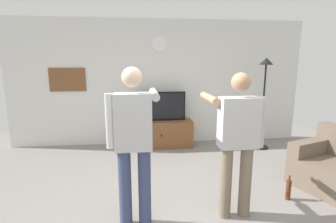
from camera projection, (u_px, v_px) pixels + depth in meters
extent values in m
plane|color=gray|center=(179.00, 218.00, 3.01)|extent=(8.40, 8.40, 0.00)
cube|color=silver|center=(159.00, 83.00, 5.62)|extent=(6.40, 0.10, 2.70)
cube|color=brown|center=(161.00, 134.00, 5.49)|extent=(1.35, 0.44, 0.57)
sphere|color=black|center=(162.00, 136.00, 5.25)|extent=(0.04, 0.04, 0.04)
cube|color=black|center=(160.00, 106.00, 5.42)|extent=(1.06, 0.06, 0.62)
cube|color=black|center=(161.00, 106.00, 5.39)|extent=(1.00, 0.01, 0.56)
cylinder|color=white|center=(159.00, 44.00, 5.40)|extent=(0.31, 0.03, 0.31)
cube|color=brown|center=(68.00, 80.00, 5.34)|extent=(0.74, 0.04, 0.49)
cylinder|color=black|center=(260.00, 147.00, 5.47)|extent=(0.32, 0.32, 0.03)
cylinder|color=black|center=(263.00, 107.00, 5.30)|extent=(0.04, 0.04, 1.72)
cone|color=black|center=(266.00, 61.00, 5.12)|extent=(0.28, 0.28, 0.14)
cylinder|color=#384266|center=(125.00, 188.00, 2.81)|extent=(0.14, 0.14, 0.89)
cylinder|color=#384266|center=(145.00, 187.00, 2.83)|extent=(0.14, 0.14, 0.89)
cube|color=#B7B7B7|center=(133.00, 122.00, 2.68)|extent=(0.39, 0.22, 0.60)
sphere|color=beige|center=(132.00, 77.00, 2.58)|extent=(0.21, 0.21, 0.21)
cylinder|color=#B7B7B7|center=(110.00, 121.00, 2.65)|extent=(0.09, 0.09, 0.58)
cylinder|color=#B7B7B7|center=(154.00, 94.00, 2.94)|extent=(0.09, 0.58, 0.09)
cube|color=white|center=(153.00, 91.00, 3.25)|extent=(0.04, 0.12, 0.04)
cylinder|color=#7A6B56|center=(226.00, 182.00, 2.98)|extent=(0.14, 0.14, 0.86)
cylinder|color=#7A6B56|center=(245.00, 181.00, 3.00)|extent=(0.14, 0.14, 0.86)
cube|color=#B7B7B7|center=(239.00, 123.00, 2.85)|extent=(0.43, 0.22, 0.57)
sphere|color=tan|center=(241.00, 82.00, 2.76)|extent=(0.21, 0.21, 0.21)
cylinder|color=tan|center=(209.00, 98.00, 3.06)|extent=(0.09, 0.58, 0.09)
cube|color=white|center=(203.00, 95.00, 3.37)|extent=(0.04, 0.12, 0.04)
cylinder|color=#B7B7B7|center=(261.00, 122.00, 2.88)|extent=(0.09, 0.09, 0.58)
cube|color=#6B5B4C|center=(312.00, 147.00, 3.91)|extent=(0.87, 0.47, 0.22)
cylinder|color=#592D19|center=(288.00, 190.00, 3.40)|extent=(0.07, 0.07, 0.27)
cylinder|color=#4C2814|center=(290.00, 178.00, 3.37)|extent=(0.02, 0.02, 0.07)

